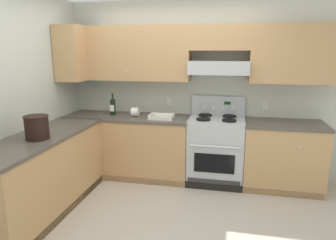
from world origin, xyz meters
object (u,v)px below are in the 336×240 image
object	(u,v)px
wine_bottle	(113,106)
stove	(216,149)
bowl	(162,117)
bucket	(37,127)
paper_towel_roll	(135,112)

from	to	relation	value
wine_bottle	stove	bearing A→B (deg)	-0.99
wine_bottle	bowl	size ratio (longest dim) A/B	1.03
bowl	bucket	distance (m)	1.66
stove	bucket	bearing A→B (deg)	-143.36
wine_bottle	paper_towel_roll	distance (m)	0.36
paper_towel_roll	bowl	bearing A→B (deg)	-12.14
bucket	wine_bottle	bearing A→B (deg)	77.68
stove	wine_bottle	world-z (taller)	wine_bottle
bowl	bucket	world-z (taller)	bucket
bowl	bucket	xyz separation A→B (m)	(-1.07, -1.26, 0.11)
bucket	paper_towel_roll	xyz separation A→B (m)	(0.66, 1.35, -0.07)
stove	bowl	xyz separation A→B (m)	(-0.76, -0.10, 0.45)
bowl	bucket	bearing A→B (deg)	-130.35
stove	paper_towel_roll	world-z (taller)	stove
wine_bottle	bowl	bearing A→B (deg)	-9.38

